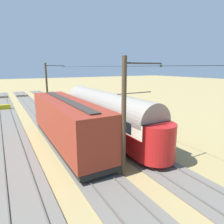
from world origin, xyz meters
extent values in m
plane|color=#9E8956|center=(0.00, 0.00, 0.00)|extent=(220.00, 220.00, 0.00)
cube|color=#666059|center=(-4.19, 0.00, 0.05)|extent=(2.80, 80.00, 0.10)
cube|color=#59544C|center=(-3.47, 0.00, 0.14)|extent=(0.07, 80.00, 0.08)
cube|color=#59544C|center=(-4.90, 0.00, 0.14)|extent=(0.07, 80.00, 0.08)
cube|color=#382819|center=(-4.19, -32.00, 0.11)|extent=(2.50, 0.24, 0.08)
cube|color=#382819|center=(-4.19, -31.35, 0.11)|extent=(2.50, 0.24, 0.08)
cube|color=#382819|center=(-4.19, -30.70, 0.11)|extent=(2.50, 0.24, 0.08)
cube|color=#382819|center=(-4.19, -30.05, 0.11)|extent=(2.50, 0.24, 0.08)
cube|color=#382819|center=(-4.19, -29.40, 0.11)|extent=(2.50, 0.24, 0.08)
cube|color=#666059|center=(0.00, 0.00, 0.05)|extent=(2.80, 80.00, 0.10)
cube|color=#59544C|center=(0.72, 0.00, 0.14)|extent=(0.07, 80.00, 0.08)
cube|color=#59544C|center=(-0.72, 0.00, 0.14)|extent=(0.07, 80.00, 0.08)
cube|color=#382819|center=(0.00, -32.00, 0.11)|extent=(2.50, 0.24, 0.08)
cube|color=#382819|center=(0.00, -31.35, 0.11)|extent=(2.50, 0.24, 0.08)
cube|color=#382819|center=(0.00, -30.70, 0.11)|extent=(2.50, 0.24, 0.08)
cube|color=#382819|center=(0.00, -30.05, 0.11)|extent=(2.50, 0.24, 0.08)
cube|color=#382819|center=(0.00, -29.40, 0.11)|extent=(2.50, 0.24, 0.08)
cube|color=#666059|center=(4.19, 0.00, 0.05)|extent=(2.80, 80.00, 0.10)
cube|color=#59544C|center=(4.90, 0.00, 0.14)|extent=(0.07, 80.00, 0.08)
cube|color=#59544C|center=(3.47, 0.00, 0.14)|extent=(0.07, 80.00, 0.08)
cube|color=#382819|center=(4.19, -32.00, 0.11)|extent=(2.50, 0.24, 0.08)
cube|color=#382819|center=(4.19, -31.35, 0.11)|extent=(2.50, 0.24, 0.08)
cube|color=#382819|center=(4.19, -30.70, 0.11)|extent=(2.50, 0.24, 0.08)
cube|color=#382819|center=(4.19, -30.05, 0.11)|extent=(2.50, 0.24, 0.08)
cube|color=#382819|center=(4.19, -29.40, 0.11)|extent=(2.50, 0.24, 0.08)
cube|color=red|center=(-4.19, 2.47, 0.71)|extent=(2.65, 14.99, 0.55)
cube|color=red|center=(-4.19, 2.47, 1.46)|extent=(2.55, 14.99, 0.95)
cube|color=beige|center=(-4.19, 2.47, 2.46)|extent=(2.55, 14.99, 1.05)
cylinder|color=gray|center=(-4.19, 2.47, 2.98)|extent=(2.65, 14.69, 2.65)
cylinder|color=red|center=(-4.19, -4.97, 1.70)|extent=(2.55, 2.55, 2.55)
cylinder|color=red|center=(-4.19, 9.92, 1.70)|extent=(2.55, 2.55, 2.55)
cube|color=black|center=(-4.19, -6.11, 2.72)|extent=(1.63, 0.08, 0.36)
cube|color=black|center=(-4.19, -6.14, 2.41)|extent=(1.73, 0.06, 0.80)
cube|color=black|center=(-5.48, 2.47, 2.46)|extent=(0.04, 12.59, 0.80)
cube|color=black|center=(-2.89, 2.47, 2.46)|extent=(0.04, 12.59, 0.80)
cylinder|color=silver|center=(-4.19, -6.23, 1.46)|extent=(0.24, 0.06, 0.24)
cube|color=gray|center=(-4.19, -6.17, 0.53)|extent=(1.94, 0.12, 0.20)
cylinder|color=black|center=(-4.19, 6.92, 4.65)|extent=(0.07, 4.41, 0.76)
cylinder|color=black|center=(-4.90, -2.32, 0.56)|extent=(0.10, 0.76, 0.76)
cylinder|color=black|center=(-3.47, -2.32, 0.56)|extent=(0.10, 0.76, 0.76)
cylinder|color=black|center=(-4.90, 7.27, 0.56)|extent=(0.10, 0.76, 0.76)
cylinder|color=black|center=(-3.47, 7.27, 0.56)|extent=(0.10, 0.76, 0.76)
cube|color=maroon|center=(0.00, 3.52, 2.33)|extent=(2.90, 12.97, 3.20)
cube|color=#332D28|center=(0.00, 3.52, 3.99)|extent=(0.70, 11.67, 0.08)
cube|color=black|center=(0.00, 3.52, 0.53)|extent=(2.70, 12.97, 0.36)
cube|color=black|center=(-1.48, 3.52, 2.07)|extent=(0.06, 2.20, 2.56)
cylinder|color=black|center=(-0.72, -1.02, 0.60)|extent=(0.10, 0.84, 0.84)
cylinder|color=black|center=(0.72, -1.02, 0.60)|extent=(0.10, 0.84, 0.84)
cylinder|color=black|center=(-0.72, 8.06, 0.60)|extent=(0.10, 0.84, 0.84)
cylinder|color=black|center=(0.72, 8.06, 0.60)|extent=(0.10, 0.84, 0.84)
cylinder|color=#423323|center=(-1.48, -10.56, 3.61)|extent=(0.28, 0.28, 7.23)
cylinder|color=#2D2D2D|center=(-2.84, -10.56, 6.83)|extent=(2.70, 0.10, 0.10)
sphere|color=#334733|center=(-4.19, -10.56, 6.68)|extent=(0.16, 0.16, 0.16)
cylinder|color=#423323|center=(-1.48, 9.99, 3.61)|extent=(0.28, 0.28, 7.23)
cylinder|color=#2D2D2D|center=(-2.84, 9.99, 6.83)|extent=(2.70, 0.10, 0.10)
sphere|color=#334733|center=(-4.19, 9.99, 6.68)|extent=(0.16, 0.16, 0.16)
cylinder|color=black|center=(-4.19, 9.99, 6.68)|extent=(0.03, 45.09, 0.03)
cylinder|color=black|center=(-2.84, -10.56, 6.83)|extent=(2.70, 0.02, 0.02)
cylinder|color=black|center=(-5.47, -11.15, 0.55)|extent=(0.08, 0.08, 1.10)
cylinder|color=red|center=(-5.47, -11.15, 1.22)|extent=(0.30, 0.30, 0.03)
cylinder|color=#262626|center=(-5.29, -11.15, 0.35)|extent=(0.33, 0.04, 0.54)
cube|color=#B2A519|center=(4.19, -15.99, 0.40)|extent=(1.80, 0.60, 0.80)
camera|label=1|loc=(4.70, 19.45, 6.60)|focal=32.03mm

